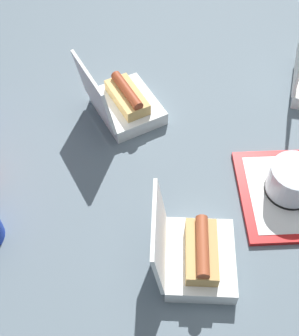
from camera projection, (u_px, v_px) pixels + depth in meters
The scene contains 4 objects.
ground_plane at pixel (157, 168), 1.17m from camera, with size 3.20×3.20×0.00m, color slate.
cake_container at pixel (292, 181), 1.08m from camera, with size 0.12×0.12×0.08m.
clamshell_hotdog_front at pixel (195, 254), 0.98m from camera, with size 0.19×0.19×0.18m.
clamshell_hotdog_back at pixel (124, 102), 1.25m from camera, with size 0.24×0.24×0.19m.
Camera 1 is at (0.04, 0.71, 0.93)m, focal length 50.00 mm.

